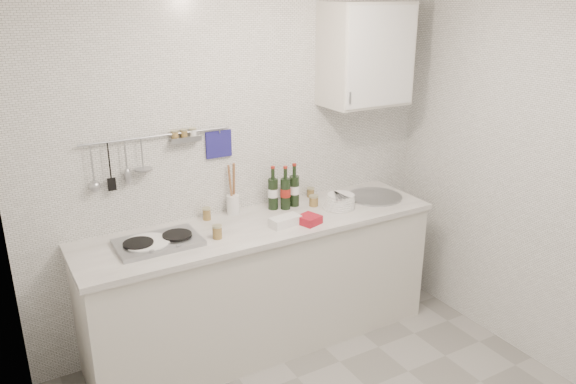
{
  "coord_description": "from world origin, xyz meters",
  "views": [
    {
      "loc": [
        -1.56,
        -1.96,
        2.36
      ],
      "look_at": [
        0.09,
        0.9,
        1.18
      ],
      "focal_mm": 35.0,
      "sensor_mm": 36.0,
      "label": 1
    }
  ],
  "objects_px": {
    "wine_bottles": "(284,187)",
    "plate_stack_sink": "(340,201)",
    "wall_cabinet": "(366,54)",
    "plate_stack_hob": "(146,245)",
    "utensil_crock": "(233,202)"
  },
  "relations": [
    {
      "from": "wine_bottles",
      "to": "plate_stack_sink",
      "type": "bearing_deg",
      "value": -27.95
    },
    {
      "from": "plate_stack_hob",
      "to": "utensil_crock",
      "type": "height_order",
      "value": "utensil_crock"
    },
    {
      "from": "plate_stack_sink",
      "to": "utensil_crock",
      "type": "relative_size",
      "value": 0.67
    },
    {
      "from": "plate_stack_sink",
      "to": "wine_bottles",
      "type": "distance_m",
      "value": 0.41
    },
    {
      "from": "utensil_crock",
      "to": "wall_cabinet",
      "type": "bearing_deg",
      "value": -6.43
    },
    {
      "from": "plate_stack_sink",
      "to": "utensil_crock",
      "type": "distance_m",
      "value": 0.75
    },
    {
      "from": "wall_cabinet",
      "to": "plate_stack_sink",
      "type": "bearing_deg",
      "value": -152.84
    },
    {
      "from": "plate_stack_hob",
      "to": "plate_stack_sink",
      "type": "xyz_separation_m",
      "value": [
        1.39,
        -0.02,
        0.02
      ]
    },
    {
      "from": "plate_stack_hob",
      "to": "utensil_crock",
      "type": "distance_m",
      "value": 0.72
    },
    {
      "from": "wine_bottles",
      "to": "utensil_crock",
      "type": "relative_size",
      "value": 0.84
    },
    {
      "from": "plate_stack_hob",
      "to": "wine_bottles",
      "type": "height_order",
      "value": "wine_bottles"
    },
    {
      "from": "wall_cabinet",
      "to": "wine_bottles",
      "type": "relative_size",
      "value": 2.26
    },
    {
      "from": "plate_stack_hob",
      "to": "wine_bottles",
      "type": "relative_size",
      "value": 0.93
    },
    {
      "from": "wall_cabinet",
      "to": "plate_stack_sink",
      "type": "distance_m",
      "value": 1.04
    },
    {
      "from": "wall_cabinet",
      "to": "wine_bottles",
      "type": "distance_m",
      "value": 1.08
    }
  ]
}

